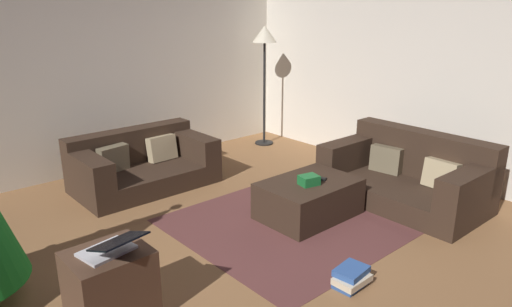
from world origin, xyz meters
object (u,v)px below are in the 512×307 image
Objects in this scene: couch_left at (141,164)px; ottoman at (309,199)px; side_table at (111,286)px; gift_box at (309,180)px; couch_right at (409,176)px; book_stack at (351,277)px; laptop at (111,247)px; tv_remote at (319,178)px; corner_lamp at (265,44)px.

couch_left reaches higher than ottoman.
ottoman is 1.88× the size of side_table.
couch_right is at bearing -17.77° from gift_box.
book_stack is (-1.80, -0.62, -0.21)m from couch_right.
couch_right is 3.91× the size of laptop.
tv_remote is at bearing 6.69° from laptop.
laptop is (-2.34, -0.27, 0.19)m from tv_remote.
ottoman is 0.26m from gift_box.
gift_box is at bearing 111.62° from couch_left.
gift_box is at bearing 72.86° from couch_right.
side_table is (-3.36, 0.20, -0.02)m from couch_right.
laptop reaches higher than book_stack.
couch_right reaches higher than gift_box.
corner_lamp is at bearing 57.45° from book_stack.
laptop is (-3.35, 0.15, 0.29)m from couch_right.
side_table reaches higher than tv_remote.
corner_lamp is (3.68, 2.49, 1.27)m from side_table.
couch_left is at bearing -171.75° from corner_lamp.
laptop reaches higher than gift_box.
couch_left reaches higher than tv_remote.
couch_right is 1.92m from book_stack.
gift_box is at bearing 170.65° from tv_remote.
laptop is at bearing 88.11° from couch_right.
couch_right is 0.94× the size of corner_lamp.
laptop is (0.01, -0.06, 0.32)m from side_table.
couch_right is 3.24× the size of side_table.
couch_right is 1.10m from tv_remote.
book_stack is (-0.68, -1.07, -0.12)m from ottoman.
tv_remote is at bearing 67.94° from couch_right.
tv_remote is at bearing -120.25° from corner_lamp.
ottoman is 5.32× the size of gift_box.
tv_remote is 0.52× the size of book_stack.
couch_left reaches higher than book_stack.
couch_left is 3.08m from couch_right.
couch_left is at bearing 58.05° from laptop.
tv_remote is at bearing 11.34° from gift_box.
ottoman is 1.27m from book_stack.
book_stack is (-0.60, -1.01, -0.36)m from gift_box.
laptop is 1.40× the size of book_stack.
corner_lamp is at bearing 34.08° from side_table.
gift_box is 0.10× the size of corner_lamp.
side_table is 1.78m from book_stack.
side_table is at bearing -173.87° from ottoman.
side_table is at bearing 87.16° from couch_right.
gift_box reaches higher than tv_remote.
ottoman is at bearing 6.13° from side_table.
tv_remote is (-1.01, 0.42, 0.11)m from couch_right.
couch_right is at bearing -3.46° from side_table.
laptop is at bearing -80.47° from side_table.
gift_box is 0.43× the size of laptop.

